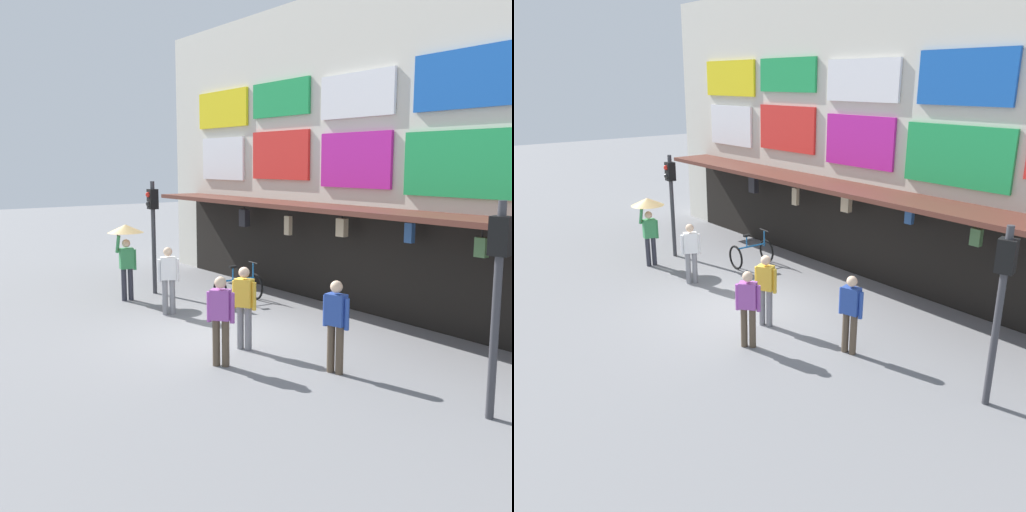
% 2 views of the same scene
% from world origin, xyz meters
% --- Properties ---
extents(ground_plane, '(80.00, 80.00, 0.00)m').
position_xyz_m(ground_plane, '(0.00, 0.00, 0.00)').
color(ground_plane, slate).
extents(shopfront, '(18.00, 2.60, 8.00)m').
position_xyz_m(shopfront, '(-0.00, 4.57, 3.96)').
color(shopfront, beige).
rests_on(shopfront, ground).
extents(traffic_light_near, '(0.29, 0.33, 3.20)m').
position_xyz_m(traffic_light_near, '(-4.72, 0.79, 2.14)').
color(traffic_light_near, '#38383D').
rests_on(traffic_light_near, ground).
extents(traffic_light_far, '(0.33, 0.35, 3.20)m').
position_xyz_m(traffic_light_far, '(5.93, 0.81, 2.14)').
color(traffic_light_far, '#38383D').
rests_on(traffic_light_far, ground).
extents(bicycle_parked, '(0.81, 1.21, 1.05)m').
position_xyz_m(bicycle_parked, '(-2.41, 2.12, 0.39)').
color(bicycle_parked, black).
rests_on(bicycle_parked, ground).
extents(pedestrian_with_umbrella, '(0.96, 0.96, 2.08)m').
position_xyz_m(pedestrian_with_umbrella, '(-4.34, -0.22, 1.64)').
color(pedestrian_with_umbrella, '#2D2D38').
rests_on(pedestrian_with_umbrella, ground).
extents(pedestrian_in_green, '(0.43, 0.40, 1.68)m').
position_xyz_m(pedestrian_in_green, '(1.65, -1.10, 0.95)').
color(pedestrian_in_green, brown).
rests_on(pedestrian_in_green, ground).
extents(pedestrian_in_black, '(0.35, 0.49, 1.68)m').
position_xyz_m(pedestrian_in_black, '(-2.31, -0.05, 0.95)').
color(pedestrian_in_black, gray).
rests_on(pedestrian_in_black, ground).
extents(pedestrian_in_purple, '(0.48, 0.36, 1.68)m').
position_xyz_m(pedestrian_in_purple, '(1.08, -0.17, 0.95)').
color(pedestrian_in_purple, gray).
rests_on(pedestrian_in_purple, ground).
extents(pedestrian_in_red, '(0.52, 0.30, 1.68)m').
position_xyz_m(pedestrian_in_red, '(3.17, 0.32, 0.95)').
color(pedestrian_in_red, brown).
rests_on(pedestrian_in_red, ground).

